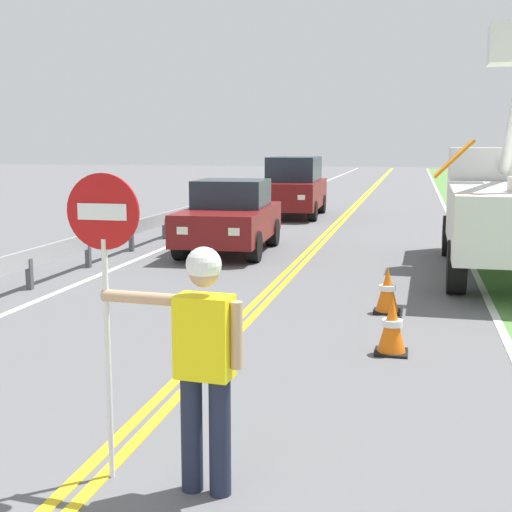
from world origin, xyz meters
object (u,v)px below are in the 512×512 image
stop_sign_paddle (105,258)px  traffic_cone_mid (387,291)px  traffic_cone_lead (392,327)px  flagger_worker (203,355)px  oncoming_suv_second (294,186)px  utility_bucket_truck (507,202)px  oncoming_sedan_nearest (230,217)px

stop_sign_paddle → traffic_cone_mid: stop_sign_paddle is taller
traffic_cone_lead → flagger_worker: bearing=-107.8°
oncoming_suv_second → utility_bucket_truck: bearing=-58.4°
stop_sign_paddle → traffic_cone_mid: (1.85, 5.87, -1.37)m
stop_sign_paddle → oncoming_suv_second: stop_sign_paddle is taller
traffic_cone_lead → traffic_cone_mid: (-0.14, 2.12, 0.00)m
utility_bucket_truck → oncoming_sedan_nearest: size_ratio=1.64×
utility_bucket_truck → oncoming_suv_second: bearing=121.6°
oncoming_suv_second → traffic_cone_lead: oncoming_suv_second is taller
utility_bucket_truck → oncoming_sedan_nearest: bearing=169.1°
flagger_worker → utility_bucket_truck: utility_bucket_truck is taller
oncoming_suv_second → traffic_cone_lead: size_ratio=6.64×
oncoming_sedan_nearest → flagger_worker: bearing=-76.1°
flagger_worker → stop_sign_paddle: (-0.77, 0.06, 0.66)m
oncoming_suv_second → traffic_cone_mid: size_ratio=6.64×
oncoming_sedan_nearest → oncoming_suv_second: 8.52m
flagger_worker → stop_sign_paddle: size_ratio=0.78×
stop_sign_paddle → traffic_cone_lead: size_ratio=3.33×
utility_bucket_truck → traffic_cone_mid: bearing=-117.3°
flagger_worker → traffic_cone_lead: 4.06m
stop_sign_paddle → traffic_cone_lead: 4.46m
oncoming_sedan_nearest → traffic_cone_lead: (4.02, -7.49, -0.50)m
flagger_worker → oncoming_sedan_nearest: bearing=103.9°
traffic_cone_mid → oncoming_sedan_nearest: bearing=125.9°
utility_bucket_truck → traffic_cone_mid: size_ratio=9.78×
traffic_cone_lead → oncoming_sedan_nearest: bearing=118.2°
oncoming_sedan_nearest → traffic_cone_lead: 8.51m
utility_bucket_truck → traffic_cone_mid: 4.85m
flagger_worker → traffic_cone_mid: bearing=79.6°
flagger_worker → oncoming_sedan_nearest: flagger_worker is taller
oncoming_sedan_nearest → traffic_cone_mid: 6.64m
stop_sign_paddle → utility_bucket_truck: (4.03, 10.07, -0.31)m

